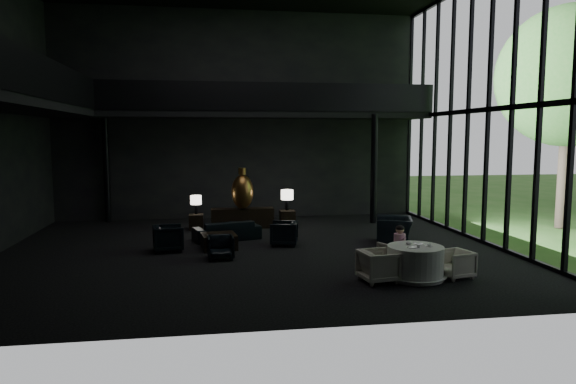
{
  "coord_description": "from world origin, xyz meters",
  "views": [
    {
      "loc": [
        -1.2,
        -14.18,
        3.24
      ],
      "look_at": [
        1.06,
        0.5,
        1.6
      ],
      "focal_mm": 32.0,
      "sensor_mm": 36.0,
      "label": 1
    }
  ],
  "objects": [
    {
      "name": "dining_chair_east",
      "position": [
        4.31,
        -3.44,
        0.32
      ],
      "size": [
        0.7,
        0.73,
        0.63
      ],
      "primitive_type": "imported",
      "rotation": [
        0.0,
        0.0,
        -1.34
      ],
      "color": "silver",
      "rests_on": "floor"
    },
    {
      "name": "dining_chair_north",
      "position": [
        3.29,
        -2.46,
        0.35
      ],
      "size": [
        0.87,
        0.85,
        0.69
      ],
      "primitive_type": "imported",
      "rotation": [
        0.0,
        0.0,
        3.57
      ],
      "color": "silver",
      "rests_on": "floor"
    },
    {
      "name": "floor",
      "position": [
        0.0,
        0.0,
        0.0
      ],
      "size": [
        14.0,
        12.0,
        0.02
      ],
      "primitive_type": "cube",
      "color": "black",
      "rests_on": "ground"
    },
    {
      "name": "dining_table",
      "position": [
        3.38,
        -3.37,
        0.33
      ],
      "size": [
        1.43,
        1.43,
        0.75
      ],
      "color": "white",
      "rests_on": "floor"
    },
    {
      "name": "column_nw",
      "position": [
        -5.0,
        5.7,
        2.0
      ],
      "size": [
        0.24,
        0.24,
        4.0
      ],
      "primitive_type": "cylinder",
      "color": "black",
      "rests_on": "floor"
    },
    {
      "name": "cream_pot",
      "position": [
        3.38,
        -3.54,
        0.79
      ],
      "size": [
        0.08,
        0.08,
        0.07
      ],
      "primitive_type": "cylinder",
      "rotation": [
        0.0,
        0.0,
        -0.33
      ],
      "color": "#99999E",
      "rests_on": "dining_table"
    },
    {
      "name": "cereal_bowl",
      "position": [
        3.29,
        -3.2,
        0.79
      ],
      "size": [
        0.15,
        0.15,
        0.07
      ],
      "primitive_type": "ellipsoid",
      "color": "white",
      "rests_on": "dining_table"
    },
    {
      "name": "coffee_cup",
      "position": [
        3.66,
        -3.48,
        0.79
      ],
      "size": [
        0.11,
        0.11,
        0.06
      ],
      "primitive_type": "cylinder",
      "rotation": [
        0.0,
        0.0,
        -0.39
      ],
      "color": "white",
      "rests_on": "saucer"
    },
    {
      "name": "child",
      "position": [
        3.37,
        -2.43,
        0.75
      ],
      "size": [
        0.28,
        0.28,
        0.61
      ],
      "rotation": [
        0.0,
        0.0,
        3.14
      ],
      "color": "#C689A4",
      "rests_on": "dining_chair_north"
    },
    {
      "name": "table_lamp_left",
      "position": [
        -1.68,
        3.67,
        0.99
      ],
      "size": [
        0.38,
        0.38,
        0.64
      ],
      "color": "black",
      "rests_on": "side_table_left"
    },
    {
      "name": "lounge_armchair_west",
      "position": [
        -2.37,
        0.32,
        0.42
      ],
      "size": [
        0.89,
        0.93,
        0.85
      ],
      "primitive_type": "imported",
      "rotation": [
        0.0,
        0.0,
        1.72
      ],
      "color": "black",
      "rests_on": "floor"
    },
    {
      "name": "table_lamp_right",
      "position": [
        1.52,
        3.74,
        1.1
      ],
      "size": [
        0.44,
        0.44,
        0.73
      ],
      "color": "black",
      "rests_on": "side_table_right"
    },
    {
      "name": "railing_left",
      "position": [
        -5.0,
        0.0,
        4.6
      ],
      "size": [
        0.06,
        12.0,
        1.0
      ],
      "primitive_type": "cube",
      "color": "black",
      "rests_on": "mezzanine_left"
    },
    {
      "name": "side_table_right",
      "position": [
        1.52,
        3.68,
        0.29
      ],
      "size": [
        0.53,
        0.53,
        0.58
      ],
      "primitive_type": "cube",
      "color": "black",
      "rests_on": "floor"
    },
    {
      "name": "lounge_armchair_south",
      "position": [
        -0.94,
        -0.84,
        0.31
      ],
      "size": [
        0.62,
        0.59,
        0.61
      ],
      "primitive_type": "imported",
      "rotation": [
        0.0,
        0.0,
        0.05
      ],
      "color": "black",
      "rests_on": "floor"
    },
    {
      "name": "curtain_wall",
      "position": [
        6.95,
        0.0,
        4.0
      ],
      "size": [
        0.2,
        12.0,
        8.0
      ],
      "primitive_type": null,
      "color": "black",
      "rests_on": "ground"
    },
    {
      "name": "plate_a",
      "position": [
        3.25,
        -3.5,
        0.76
      ],
      "size": [
        0.28,
        0.28,
        0.01
      ],
      "primitive_type": "cylinder",
      "rotation": [
        0.0,
        0.0,
        0.31
      ],
      "color": "white",
      "rests_on": "dining_table"
    },
    {
      "name": "sofa",
      "position": [
        -0.69,
        1.67,
        0.39
      ],
      "size": [
        2.1,
        1.13,
        0.79
      ],
      "primitive_type": "imported",
      "rotation": [
        0.0,
        0.0,
        3.42
      ],
      "color": "black",
      "rests_on": "floor"
    },
    {
      "name": "wall_front",
      "position": [
        0.0,
        -6.0,
        4.0
      ],
      "size": [
        14.0,
        0.04,
        8.0
      ],
      "primitive_type": "cube",
      "color": "black",
      "rests_on": "ground"
    },
    {
      "name": "bronze_urn",
      "position": [
        -0.08,
        3.52,
        1.31
      ],
      "size": [
        0.77,
        0.77,
        1.43
      ],
      "color": "#AF713D",
      "rests_on": "console"
    },
    {
      "name": "mezzanine_back",
      "position": [
        1.0,
        5.0,
        4.0
      ],
      "size": [
        12.0,
        2.0,
        0.25
      ],
      "primitive_type": "cube",
      "color": "black",
      "rests_on": "wall_back"
    },
    {
      "name": "railing_back",
      "position": [
        1.0,
        4.0,
        4.6
      ],
      "size": [
        12.0,
        0.06,
        1.0
      ],
      "primitive_type": "cube",
      "color": "black",
      "rests_on": "mezzanine_back"
    },
    {
      "name": "dining_chair_west",
      "position": [
        2.48,
        -3.48,
        0.4
      ],
      "size": [
        0.83,
        0.87,
        0.79
      ],
      "primitive_type": "imported",
      "rotation": [
        0.0,
        0.0,
        1.72
      ],
      "color": "silver",
      "rests_on": "floor"
    },
    {
      "name": "coffee_table",
      "position": [
        -0.97,
        0.43,
        0.21
      ],
      "size": [
        1.07,
        1.07,
        0.42
      ],
      "primitive_type": "cube",
      "rotation": [
        0.0,
        0.0,
        0.13
      ],
      "color": "black",
      "rests_on": "floor"
    },
    {
      "name": "column_ne",
      "position": [
        4.8,
        4.0,
        2.0
      ],
      "size": [
        0.24,
        0.24,
        4.0
      ],
      "primitive_type": "cylinder",
      "color": "black",
      "rests_on": "floor"
    },
    {
      "name": "saucer",
      "position": [
        3.67,
        -3.46,
        0.76
      ],
      "size": [
        0.18,
        0.18,
        0.01
      ],
      "primitive_type": "cylinder",
      "rotation": [
        0.0,
        0.0,
        -0.12
      ],
      "color": "white",
      "rests_on": "dining_table"
    },
    {
      "name": "window_armchair",
      "position": [
        4.29,
        0.43,
        0.57
      ],
      "size": [
        1.23,
        1.51,
        1.14
      ],
      "primitive_type": "imported",
      "rotation": [
        0.0,
        0.0,
        -1.9
      ],
      "color": "black",
      "rests_on": "floor"
    },
    {
      "name": "tree_near",
      "position": [
        11.0,
        2.0,
        5.23
      ],
      "size": [
        4.8,
        4.8,
        7.65
      ],
      "color": "#382D23",
      "rests_on": "garden_ground"
    },
    {
      "name": "mezzanine_left",
      "position": [
        -6.0,
        0.0,
        4.0
      ],
      "size": [
        2.0,
        12.0,
        0.25
      ],
      "primitive_type": "cube",
      "color": "black",
      "rests_on": "wall_left"
    },
    {
      "name": "plate_b",
      "position": [
        3.54,
        -3.19,
        0.76
      ],
      "size": [
        0.25,
        0.25,
        0.02
      ],
      "primitive_type": "cylinder",
      "rotation": [
        0.0,
        0.0,
        0.14
      ],
      "color": "white",
      "rests_on": "dining_table"
    },
    {
      "name": "side_table_left",
      "position": [
        -1.68,
        3.56,
        0.27
      ],
      "size": [
        0.49,
        0.49,
        0.53
      ],
      "primitive_type": "cube",
      "color": "black",
      "rests_on": "floor"
    },
    {
      "name": "lounge_armchair_east",
      "position": [
        0.95,
        0.6,
        0.4
      ],
      "size": [
        0.89,
        0.92,
        0.79
      ],
      "primitive_type": "imported",
      "rotation": [
        0.0,
        0.0,
        -1.81
      ],
      "color": "black",
      "rests_on": "floor"
    },
    {
      "name": "wall_back",
      "position": [
        0.0,
        6.0,
        4.0
      ],
      "size": [
        14.0,
        0.04,
        8.0
      ],
      "primitive_type": "cube",
      "color": "black",
      "rests_on": "ground"
    },
    {
      "name": "console",
      "position": [
        -0.08,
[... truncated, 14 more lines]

